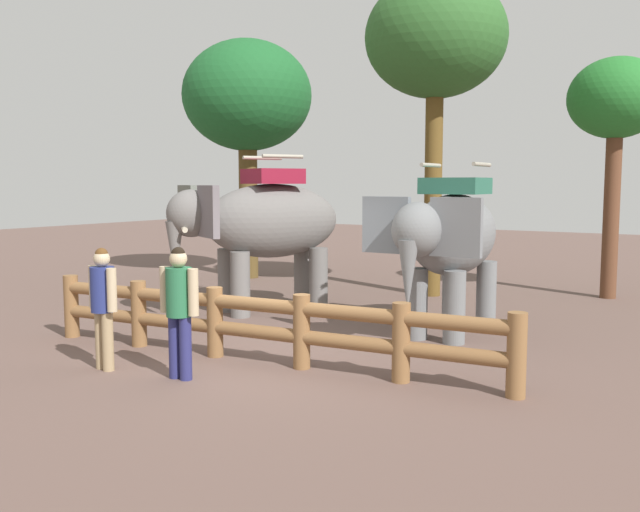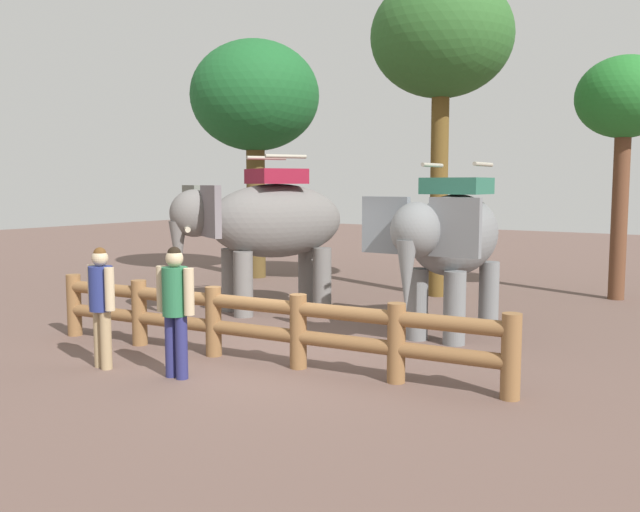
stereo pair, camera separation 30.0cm
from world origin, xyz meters
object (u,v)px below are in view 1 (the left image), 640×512
elephant_near_left (262,224)px  log_fence (257,321)px  tourist_man_in_blue (179,303)px  tree_back_center (616,104)px  tree_far_left (436,41)px  tree_far_right (247,99)px  tourist_woman_in_black (103,300)px  elephant_center (449,239)px

elephant_near_left → log_fence: bearing=-54.4°
tourist_man_in_blue → tree_back_center: (3.66, 9.99, 3.30)m
tree_far_left → tree_far_right: tree_far_left is taller
tourist_woman_in_black → tree_back_center: size_ratio=0.32×
tree_far_left → tree_back_center: size_ratio=1.34×
elephant_near_left → elephant_center: elephant_near_left is taller
tourist_man_in_blue → tree_far_right: size_ratio=0.27×
elephant_near_left → tree_far_left: tree_far_left is taller
log_fence → elephant_center: size_ratio=2.23×
tourist_woman_in_black → tree_far_right: 10.31m
tree_far_right → tourist_woman_in_black: bearing=-64.3°
tree_far_left → tree_far_right: 5.56m
elephant_near_left → tourist_man_in_blue: bearing=-66.0°
elephant_center → tree_far_left: 5.88m
tree_back_center → tree_far_right: size_ratio=0.83×
tourist_woman_in_black → elephant_near_left: bearing=99.4°
tourist_woman_in_black → tree_far_left: size_ratio=0.24×
elephant_center → tree_far_left: tree_far_left is taller
tourist_woman_in_black → elephant_center: bearing=55.2°
elephant_center → tree_back_center: (1.66, 5.55, 2.67)m
tourist_woman_in_black → tourist_man_in_blue: size_ratio=0.97×
elephant_near_left → tree_back_center: size_ratio=0.68×
tourist_woman_in_black → tourist_man_in_blue: bearing=10.1°
tourist_man_in_blue → tree_back_center: bearing=69.8°
elephant_near_left → elephant_center: bearing=-0.9°
tree_far_left → tree_far_right: (-5.49, 0.19, -0.89)m
tourist_woman_in_black → tree_far_right: (-4.15, 8.60, 3.88)m
elephant_center → log_fence: bearing=-117.5°
log_fence → elephant_center: (1.67, 3.21, 1.05)m
log_fence → tree_far_right: tree_far_right is taller
tourist_woman_in_black → tourist_man_in_blue: 1.24m
tourist_man_in_blue → tree_far_left: size_ratio=0.25×
log_fence → tree_far_right: bearing=128.6°
log_fence → elephant_center: elephant_center is taller
tree_far_right → tree_back_center: bearing=10.1°
tree_far_right → log_fence: bearing=-51.4°
tourist_woman_in_black → tree_far_left: tree_far_left is taller
tree_far_left → tree_back_center: 4.22m
log_fence → tree_far_left: bearing=91.8°
tourist_man_in_blue → tree_far_right: (-5.37, 8.39, 3.84)m
tourist_woman_in_black → tree_far_right: bearing=115.7°
log_fence → tree_back_center: (3.33, 8.76, 3.72)m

